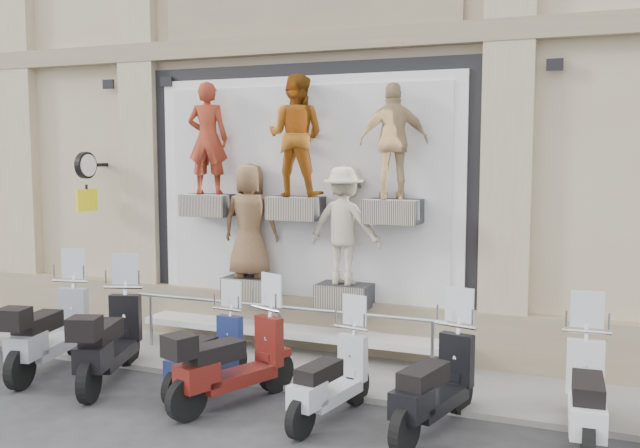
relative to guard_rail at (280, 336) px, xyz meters
The scene contains 13 objects.
ground 2.05m from the guard_rail, 90.00° to the right, with size 90.00×90.00×0.00m, color #2D2D30.
sidewalk 0.44m from the guard_rail, 90.00° to the left, with size 16.00×2.20×0.08m, color gray.
building 7.46m from the guard_rail, 90.00° to the left, with size 14.00×8.60×12.00m, color #C3B48E, non-canonical shape.
shop_vitrine 2.11m from the guard_rail, 85.11° to the left, with size 5.60×0.83×4.30m.
guard_rail is the anchor object (origin of this frame).
clock_sign_bracket 4.57m from the guard_rail, behind, with size 0.10×0.80×1.02m.
scooter_c 3.33m from the guard_rail, 152.65° to the right, with size 0.62×2.11×1.72m, color gray, non-canonical shape.
scooter_d 2.45m from the guard_rail, 138.73° to the right, with size 0.62×2.11×1.72m, color black, non-canonical shape.
scooter_e 1.46m from the guard_rail, 106.40° to the right, with size 0.51×1.75×1.42m, color navy, non-canonical shape.
scooter_f 1.75m from the guard_rail, 83.95° to the right, with size 0.58×1.98×1.61m, color #57140E, non-canonical shape.
scooter_g 2.28m from the guard_rail, 48.93° to the right, with size 0.51×1.75×1.42m, color #B0B1B7, non-canonical shape.
scooter_h 3.16m from the guard_rail, 30.30° to the right, with size 0.57×1.95×1.58m, color black, non-canonical shape.
scooter_i 4.54m from the guard_rail, 17.65° to the right, with size 0.57×1.97×1.60m, color silver, non-canonical shape.
Camera 1 is at (4.52, -7.32, 3.20)m, focal length 40.00 mm.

